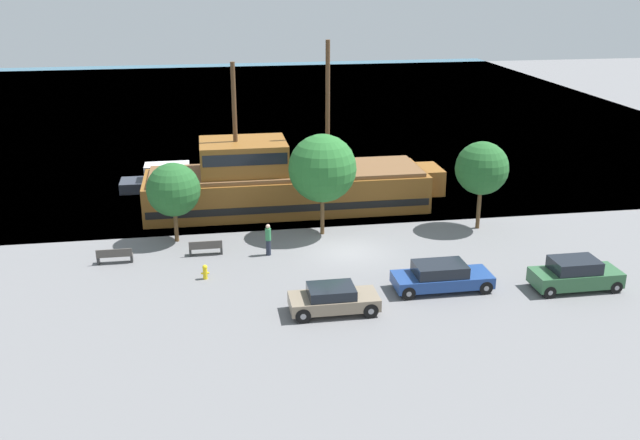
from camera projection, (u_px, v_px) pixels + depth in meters
name	position (u px, v px, depth m)	size (l,w,h in m)	color
ground_plane	(348.00, 251.00, 39.51)	(160.00, 160.00, 0.00)	slate
water_surface	(270.00, 107.00, 80.43)	(80.00, 80.00, 0.00)	#38667F
pirate_ship	(282.00, 184.00, 45.90)	(19.27, 5.16, 10.71)	brown
moored_boat_dockside	(174.00, 180.00, 50.51)	(7.74, 2.14, 1.82)	#2D333D
parked_car_curb_front	(333.00, 299.00, 32.27)	(4.04, 1.83, 1.29)	#7F705B
parked_car_curb_mid	(575.00, 274.00, 34.62)	(4.28, 1.81, 1.56)	#2D5B38
parked_car_curb_rear	(441.00, 277.00, 34.55)	(4.78, 1.89, 1.38)	navy
fire_hydrant	(205.00, 271.00, 35.84)	(0.42, 0.25, 0.76)	yellow
bench_promenade_east	(206.00, 247.00, 38.82)	(1.80, 0.45, 0.85)	#4C4742
bench_promenade_west	(115.00, 256.00, 37.72)	(1.85, 0.45, 0.85)	#4C4742
pedestrian_walking_near	(268.00, 239.00, 38.68)	(0.32, 0.32, 1.78)	#232838
tree_row_east	(173.00, 190.00, 39.93)	(3.03, 3.03, 4.61)	brown
tree_row_mideast	(322.00, 168.00, 40.76)	(3.93, 3.93, 5.97)	brown
tree_row_midwest	(482.00, 168.00, 41.78)	(3.14, 3.14, 5.31)	brown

